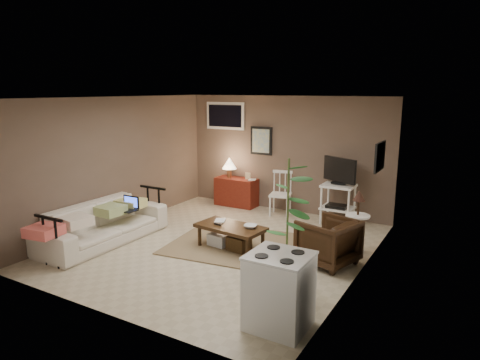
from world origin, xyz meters
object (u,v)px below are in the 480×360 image
Objects in this scene: tv_stand at (338,189)px; armchair at (328,239)px; spindle_chair at (281,195)px; red_console at (236,189)px; side_table at (358,214)px; coffee_table at (230,235)px; sofa at (103,217)px; stove at (279,291)px; potted_plant at (287,223)px.

armchair is at bearing -76.44° from tv_stand.
red_console is at bearing 171.72° from spindle_chair.
coffee_table is at bearing -153.02° from side_table.
coffee_table is at bearing -116.32° from tv_stand.
stove is (3.66, -0.91, -0.02)m from sofa.
red_console is 1.42× the size of armchair.
sofa is 2.67× the size of stove.
coffee_table is at bearing -64.53° from armchair.
potted_plant is 0.93m from stove.
armchair is 0.89× the size of stove.
coffee_table is 2.38m from stove.
potted_plant is (1.41, -0.97, 0.70)m from coffee_table.
coffee_table is 2.04m from side_table.
stove is at bearing 20.56° from armchair.
coffee_table is 0.52× the size of sofa.
red_console is 1.18m from spindle_chair.
stove is (2.93, -4.03, 0.05)m from red_console.
sofa is 3.69m from armchair.
stove is (0.58, -3.88, -0.26)m from tv_stand.
sofa is at bearing 165.98° from stove.
stove is at bearing -81.52° from tv_stand.
side_table reaches higher than coffee_table.
red_console is 0.84× the size of tv_stand.
spindle_chair is 1.21m from tv_stand.
spindle_chair is 4.24m from stove.
side_table is at bearing 87.11° from stove.
spindle_chair is 1.07× the size of stove.
red_console is 3.38m from side_table.
stove is at bearing -45.88° from coffee_table.
side_table is 2.63m from stove.
tv_stand is (1.08, 2.17, 0.44)m from coffee_table.
red_console is 1.07× the size of side_table.
side_table is 1.19× the size of stove.
red_console is 1.27× the size of stove.
coffee_table is at bearing -61.26° from red_console.
spindle_chair is (1.16, -0.17, 0.05)m from red_console.
side_table is (3.06, -1.41, 0.25)m from red_console.
red_console is 1.19× the size of spindle_chair.
stove is (-0.13, -2.61, -0.20)m from side_table.
sofa is 3.46m from potted_plant.
red_console is 4.28m from potted_plant.
spindle_chair is (1.90, 2.94, -0.02)m from sofa.
sofa is at bearing -103.21° from red_console.
side_table is 0.77m from armchair.
side_table reaches higher than sofa.
sofa reaches higher than armchair.
potted_plant reaches higher than spindle_chair.
red_console is (0.73, 3.11, -0.07)m from sofa.
tv_stand is at bearing -46.08° from sofa.
spindle_chair is at bearing 115.96° from potted_plant.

